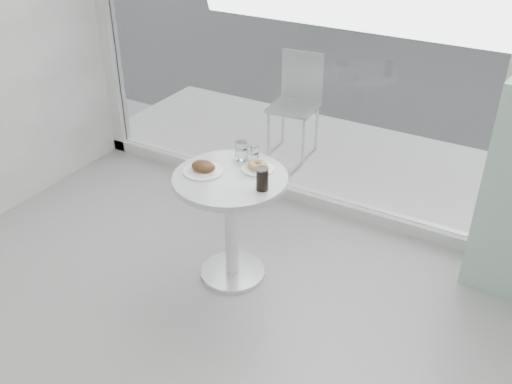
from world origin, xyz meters
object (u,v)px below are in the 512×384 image
Objects in this scene: water_tumbler_a at (241,151)px; cola_glass at (262,179)px; plate_fritter at (204,168)px; main_table at (231,206)px; patio_chair at (297,98)px; water_tumbler_b at (253,155)px; plate_donut at (258,167)px.

cola_glass reaches higher than water_tumbler_a.
water_tumbler_a reaches higher than plate_fritter.
main_table is 0.36m from water_tumbler_a.
patio_chair is 1.65m from water_tumbler_a.
patio_chair is 3.70× the size of plate_fritter.
water_tumbler_b is (0.46, -1.59, 0.25)m from patio_chair.
plate_fritter is 1.76× the size of cola_glass.
plate_fritter is at bearing -86.66° from patio_chair.
plate_donut is 1.47× the size of cola_glass.
plate_donut is 0.25m from cola_glass.
cola_glass is at bearing -9.03° from main_table.
main_table is 3.08× the size of plate_fritter.
patio_chair is 4.42× the size of plate_donut.
patio_chair reaches higher than main_table.
water_tumbler_a is 0.41m from cola_glass.
plate_donut is (0.11, 0.16, 0.24)m from main_table.
patio_chair is at bearing 110.17° from cola_glass.
cola_glass reaches higher than plate_donut.
patio_chair reaches higher than water_tumbler_b.
plate_fritter is 1.20× the size of plate_donut.
plate_fritter is 0.34m from plate_donut.
plate_fritter is 2.00× the size of water_tumbler_a.
water_tumbler_b is (0.20, 0.26, 0.02)m from plate_fritter.
cola_glass is at bearing -50.54° from water_tumbler_b.
plate_donut is 0.10m from water_tumbler_b.
water_tumbler_a reaches higher than plate_donut.
water_tumbler_a is at bearing -81.42° from patio_chair.
patio_chair is 7.81× the size of water_tumbler_b.
main_table is 0.38m from cola_glass.
plate_fritter is at bearing -167.60° from main_table.
water_tumbler_a is at bearing 104.10° from main_table.
water_tumbler_a is (-0.06, 0.23, 0.27)m from main_table.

